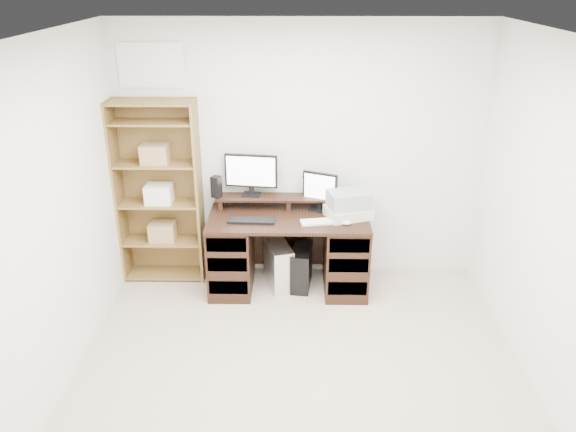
{
  "coord_description": "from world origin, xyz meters",
  "views": [
    {
      "loc": [
        -0.04,
        -3.16,
        2.87
      ],
      "look_at": [
        -0.1,
        1.43,
        0.85
      ],
      "focal_mm": 35.0,
      "sensor_mm": 36.0,
      "label": 1
    }
  ],
  "objects_px": {
    "bookshelf": "(159,191)",
    "printer": "(348,212)",
    "monitor_wide": "(251,172)",
    "monitor_small": "(320,190)",
    "tower_silver": "(279,265)",
    "tower_black": "(302,267)",
    "desk": "(288,251)"
  },
  "relations": [
    {
      "from": "monitor_small",
      "to": "printer",
      "type": "relative_size",
      "value": 0.96
    },
    {
      "from": "tower_silver",
      "to": "tower_black",
      "type": "xyz_separation_m",
      "value": [
        0.23,
        -0.02,
        -0.02
      ]
    },
    {
      "from": "monitor_wide",
      "to": "bookshelf",
      "type": "distance_m",
      "value": 0.9
    },
    {
      "from": "tower_silver",
      "to": "tower_black",
      "type": "distance_m",
      "value": 0.23
    },
    {
      "from": "monitor_wide",
      "to": "tower_black",
      "type": "bearing_deg",
      "value": -19.46
    },
    {
      "from": "monitor_small",
      "to": "printer",
      "type": "distance_m",
      "value": 0.35
    },
    {
      "from": "tower_silver",
      "to": "monitor_small",
      "type": "bearing_deg",
      "value": 2.44
    },
    {
      "from": "printer",
      "to": "bookshelf",
      "type": "relative_size",
      "value": 0.22
    },
    {
      "from": "monitor_small",
      "to": "bookshelf",
      "type": "distance_m",
      "value": 1.54
    },
    {
      "from": "desk",
      "to": "monitor_small",
      "type": "distance_m",
      "value": 0.66
    },
    {
      "from": "printer",
      "to": "tower_black",
      "type": "distance_m",
      "value": 0.73
    },
    {
      "from": "bookshelf",
      "to": "printer",
      "type": "bearing_deg",
      "value": -6.71
    },
    {
      "from": "printer",
      "to": "monitor_wide",
      "type": "bearing_deg",
      "value": 145.34
    },
    {
      "from": "monitor_small",
      "to": "bookshelf",
      "type": "xyz_separation_m",
      "value": [
        -1.54,
        0.04,
        -0.04
      ]
    },
    {
      "from": "tower_black",
      "to": "bookshelf",
      "type": "height_order",
      "value": "bookshelf"
    },
    {
      "from": "printer",
      "to": "bookshelf",
      "type": "bearing_deg",
      "value": 154.38
    },
    {
      "from": "printer",
      "to": "tower_silver",
      "type": "height_order",
      "value": "printer"
    },
    {
      "from": "tower_silver",
      "to": "bookshelf",
      "type": "bearing_deg",
      "value": 153.86
    },
    {
      "from": "desk",
      "to": "bookshelf",
      "type": "xyz_separation_m",
      "value": [
        -1.25,
        0.21,
        0.53
      ]
    },
    {
      "from": "monitor_small",
      "to": "printer",
      "type": "xyz_separation_m",
      "value": [
        0.26,
        -0.17,
        -0.16
      ]
    },
    {
      "from": "monitor_wide",
      "to": "printer",
      "type": "height_order",
      "value": "monitor_wide"
    },
    {
      "from": "monitor_wide",
      "to": "printer",
      "type": "distance_m",
      "value": 1.0
    },
    {
      "from": "bookshelf",
      "to": "tower_silver",
      "type": "bearing_deg",
      "value": -9.09
    },
    {
      "from": "tower_silver",
      "to": "bookshelf",
      "type": "distance_m",
      "value": 1.36
    },
    {
      "from": "monitor_small",
      "to": "tower_silver",
      "type": "relative_size",
      "value": 0.85
    },
    {
      "from": "tower_black",
      "to": "desk",
      "type": "bearing_deg",
      "value": -168.4
    },
    {
      "from": "bookshelf",
      "to": "monitor_wide",
      "type": "bearing_deg",
      "value": 3.03
    },
    {
      "from": "monitor_small",
      "to": "tower_black",
      "type": "xyz_separation_m",
      "value": [
        -0.17,
        -0.16,
        -0.75
      ]
    },
    {
      "from": "tower_silver",
      "to": "bookshelf",
      "type": "xyz_separation_m",
      "value": [
        -1.15,
        0.18,
        0.7
      ]
    },
    {
      "from": "tower_silver",
      "to": "tower_black",
      "type": "relative_size",
      "value": 1.04
    },
    {
      "from": "monitor_wide",
      "to": "monitor_small",
      "type": "bearing_deg",
      "value": -0.5
    },
    {
      "from": "desk",
      "to": "tower_silver",
      "type": "xyz_separation_m",
      "value": [
        -0.1,
        0.03,
        -0.17
      ]
    }
  ]
}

